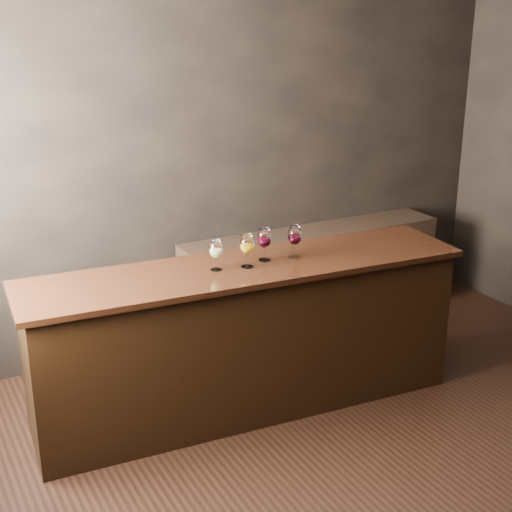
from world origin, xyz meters
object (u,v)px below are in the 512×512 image
glass_white (216,250)px  glass_red_a (264,239)px  glass_amber (247,245)px  back_bar_shelf (312,277)px  glass_red_b (295,236)px  bar_counter (247,340)px

glass_white → glass_red_a: (0.35, 0.02, 0.01)m
glass_white → glass_amber: 0.20m
back_bar_shelf → glass_amber: glass_amber is taller
glass_red_a → glass_red_b: glass_red_b is taller
glass_white → glass_red_b: (0.55, -0.03, 0.02)m
back_bar_shelf → glass_red_b: (-0.77, -0.96, 0.75)m
bar_counter → glass_white: (-0.21, 0.02, 0.65)m
back_bar_shelf → glass_white: 1.77m
glass_red_b → glass_red_a: bearing=167.2°
bar_counter → glass_red_b: bearing=2.1°
back_bar_shelf → glass_red_b: size_ratio=10.49×
glass_amber → glass_red_a: bearing=20.9°
glass_amber → glass_red_b: bearing=2.5°
glass_amber → glass_red_b: (0.36, 0.02, 0.00)m
back_bar_shelf → glass_red_a: size_ratio=10.65×
glass_amber → glass_red_a: 0.17m
glass_red_a → glass_red_b: (0.20, -0.05, 0.00)m
glass_amber → glass_red_b: 0.36m
glass_red_a → glass_red_b: bearing=-12.8°
bar_counter → glass_white: glass_white is taller
glass_amber → glass_red_b: glass_red_b is taller
bar_counter → glass_white: size_ratio=14.38×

